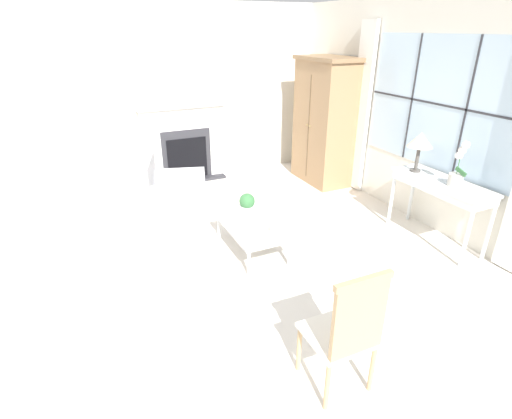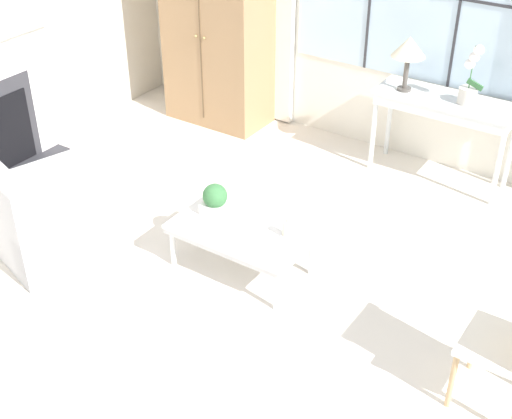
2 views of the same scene
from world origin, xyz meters
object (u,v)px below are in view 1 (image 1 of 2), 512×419
object	(u,v)px
console_table	(441,188)
potted_orchid	(458,169)
potted_plant_small	(247,204)
armchair_upholstered	(172,197)
armoire	(324,122)
table_lamp	(420,141)
pillar_candle	(273,229)
side_chair_wooden	(348,329)
fireplace	(184,137)
coffee_table	(252,226)

from	to	relation	value
console_table	potted_orchid	size ratio (longest dim) A/B	2.39
potted_plant_small	armchair_upholstered	bearing A→B (deg)	-149.81
console_table	armchair_upholstered	bearing A→B (deg)	-127.43
armoire	table_lamp	bearing A→B (deg)	0.25
console_table	armoire	bearing A→B (deg)	-178.33
armoire	potted_orchid	distance (m)	2.58
armchair_upholstered	armoire	bearing A→B (deg)	96.57
console_table	pillar_candle	world-z (taller)	console_table
side_chair_wooden	potted_orchid	bearing A→B (deg)	117.50
fireplace	coffee_table	bearing A→B (deg)	0.32
fireplace	armchair_upholstered	bearing A→B (deg)	-23.54
fireplace	console_table	size ratio (longest dim) A/B	1.77
fireplace	side_chair_wooden	xyz separation A→B (m)	(4.82, -0.21, -0.17)
pillar_candle	side_chair_wooden	bearing A→B (deg)	-10.62
table_lamp	pillar_candle	xyz separation A→B (m)	(0.01, -1.98, -0.75)
armchair_upholstered	coffee_table	world-z (taller)	armchair_upholstered
side_chair_wooden	fireplace	bearing A→B (deg)	177.48
potted_orchid	potted_plant_small	xyz separation A→B (m)	(-1.15, -2.05, -0.49)
table_lamp	side_chair_wooden	xyz separation A→B (m)	(1.78, -2.31, -0.61)
potted_orchid	side_chair_wooden	bearing A→B (deg)	-62.50
fireplace	potted_plant_small	bearing A→B (deg)	1.79
table_lamp	potted_orchid	world-z (taller)	potted_orchid
armoire	pillar_candle	distance (m)	2.89
coffee_table	fireplace	bearing A→B (deg)	-179.68
potted_orchid	armoire	bearing A→B (deg)	-179.02
table_lamp	potted_orchid	bearing A→B (deg)	3.62
side_chair_wooden	armchair_upholstered	bearing A→B (deg)	-174.01
console_table	potted_orchid	xyz separation A→B (m)	(0.18, -0.03, 0.29)
fireplace	pillar_candle	world-z (taller)	fireplace
armoire	pillar_candle	world-z (taller)	armoire
pillar_candle	potted_plant_small	bearing A→B (deg)	-176.05
potted_plant_small	armoire	bearing A→B (deg)	125.49
armoire	armchair_upholstered	xyz separation A→B (m)	(0.31, -2.66, -0.75)
armchair_upholstered	table_lamp	bearing A→B (deg)	57.28
table_lamp	side_chair_wooden	world-z (taller)	table_lamp
armoire	side_chair_wooden	xyz separation A→B (m)	(3.80, -2.30, -0.44)
side_chair_wooden	coffee_table	distance (m)	2.11
potted_orchid	pillar_candle	distance (m)	2.16
potted_orchid	armchair_upholstered	bearing A→B (deg)	-130.01
side_chair_wooden	coffee_table	xyz separation A→B (m)	(-2.09, 0.23, -0.24)
armchair_upholstered	potted_plant_small	bearing A→B (deg)	30.19
fireplace	armchair_upholstered	xyz separation A→B (m)	(1.33, -0.58, -0.47)
side_chair_wooden	potted_plant_small	distance (m)	2.39
coffee_table	potted_plant_small	bearing A→B (deg)	167.55
armchair_upholstered	potted_orchid	bearing A→B (deg)	49.99
fireplace	coffee_table	size ratio (longest dim) A/B	2.14
potted_orchid	table_lamp	bearing A→B (deg)	-176.38
coffee_table	console_table	bearing A→B (deg)	72.19
potted_plant_small	potted_orchid	bearing A→B (deg)	60.80
table_lamp	coffee_table	distance (m)	2.27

